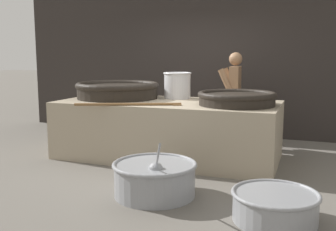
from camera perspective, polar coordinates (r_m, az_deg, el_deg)
name	(u,v)px	position (r m, az deg, el deg)	size (l,w,h in m)	color
ground_plane	(168,157)	(6.38, 0.00, -6.01)	(60.00, 60.00, 0.00)	#666059
back_wall	(204,35)	(8.24, 5.27, 11.51)	(8.22, 0.24, 4.06)	#2D2826
hearth_platform	(168,129)	(6.28, 0.00, -2.03)	(3.44, 1.57, 0.90)	tan
giant_wok_near	(118,90)	(6.72, -7.33, 3.75)	(1.41, 1.41, 0.27)	black
giant_wok_far	(237,98)	(5.82, 9.95, 2.52)	(1.15, 1.15, 0.20)	black
stock_pot	(177,85)	(6.65, 1.37, 4.47)	(0.48, 0.48, 0.44)	silver
stirring_paddle	(132,104)	(5.72, -5.18, 1.64)	(1.46, 0.65, 0.04)	brown
cook	(234,96)	(7.07, 9.59, 2.79)	(0.40, 0.62, 1.68)	#8C6647
prep_bowl_vegetables	(155,177)	(4.63, -1.94, -8.93)	(0.99, 1.21, 0.80)	gray
prep_bowl_meat	(275,205)	(4.10, 15.25, -12.40)	(0.87, 0.87, 0.30)	gray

